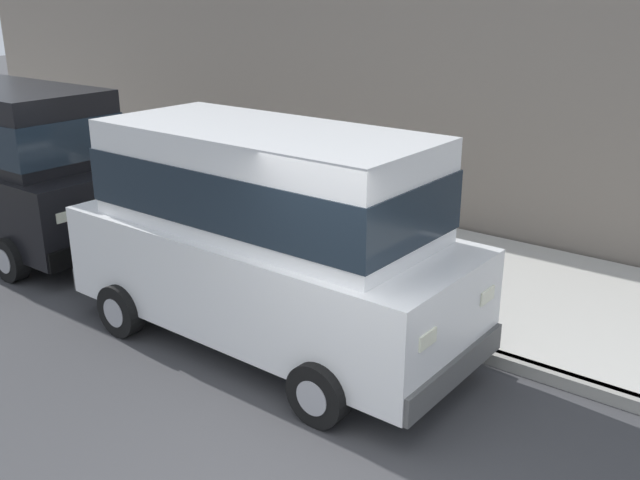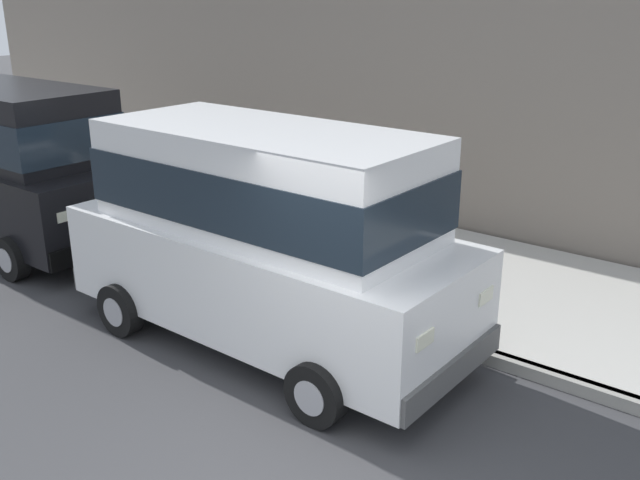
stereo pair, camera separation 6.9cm
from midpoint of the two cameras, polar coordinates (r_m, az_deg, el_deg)
curb at (r=8.26m, az=11.63°, el=-8.53°), size 0.16×64.00×0.14m
sidewalk at (r=9.77m, az=16.46°, el=-4.41°), size 3.60×64.00×0.14m
car_white_van at (r=7.88m, az=-4.17°, el=0.94°), size 2.16×4.91×2.52m
car_black_van at (r=12.28m, az=-23.71°, el=6.13°), size 2.17×4.92×2.52m
dog_tan at (r=10.91m, az=5.31°, el=0.91°), size 0.38×0.72×0.49m
fire_hydrant at (r=11.44m, az=-10.92°, el=1.77°), size 0.34×0.24×0.72m
building_facade at (r=13.70m, az=-1.30°, el=13.54°), size 0.50×20.00×4.93m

